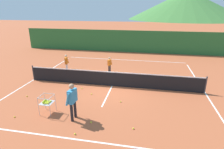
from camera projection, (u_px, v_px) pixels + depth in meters
name	position (u px, v px, depth m)	size (l,w,h in m)	color
ground_plane	(112.00, 86.00, 11.94)	(120.00, 120.00, 0.00)	#B25633
line_baseline_near	(85.00, 141.00, 7.02)	(11.21, 0.08, 0.01)	white
line_baseline_far	(125.00, 60.00, 17.94)	(11.21, 0.08, 0.01)	white
line_sideline_west	(34.00, 80.00, 12.96)	(0.08, 11.83, 0.01)	white
line_sideline_east	(205.00, 93.00, 10.92)	(0.08, 11.83, 0.01)	white
line_service_center	(112.00, 86.00, 11.94)	(0.08, 5.50, 0.01)	white
tennis_net	(112.00, 79.00, 11.77)	(11.16, 0.08, 1.05)	#333338
instructor	(72.00, 98.00, 8.06)	(0.44, 0.80, 1.72)	black
student_0	(66.00, 62.00, 14.31)	(0.31, 0.57, 1.37)	silver
student_1	(110.00, 63.00, 14.16)	(0.31, 0.50, 1.24)	black
ball_cart	(47.00, 102.00, 8.68)	(0.58, 0.58, 0.90)	#B7B7BC
tennis_ball_0	(92.00, 94.00, 10.76)	(0.07, 0.07, 0.07)	yellow
tennis_ball_1	(75.00, 94.00, 10.75)	(0.07, 0.07, 0.07)	yellow
tennis_ball_2	(133.00, 128.00, 7.67)	(0.07, 0.07, 0.07)	yellow
tennis_ball_3	(27.00, 96.00, 10.48)	(0.07, 0.07, 0.07)	yellow
tennis_ball_5	(121.00, 102.00, 9.86)	(0.07, 0.07, 0.07)	yellow
tennis_ball_6	(75.00, 134.00, 7.34)	(0.07, 0.07, 0.07)	yellow
tennis_ball_7	(15.00, 117.00, 8.49)	(0.07, 0.07, 0.07)	yellow
tennis_ball_8	(82.00, 88.00, 11.50)	(0.07, 0.07, 0.07)	yellow
tennis_ball_10	(91.00, 122.00, 8.09)	(0.07, 0.07, 0.07)	yellow
windscreen_fence	(129.00, 41.00, 20.73)	(24.66, 0.08, 2.43)	#286B33
hill_0	(186.00, 5.00, 80.50)	(49.51, 49.51, 12.07)	#427A38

